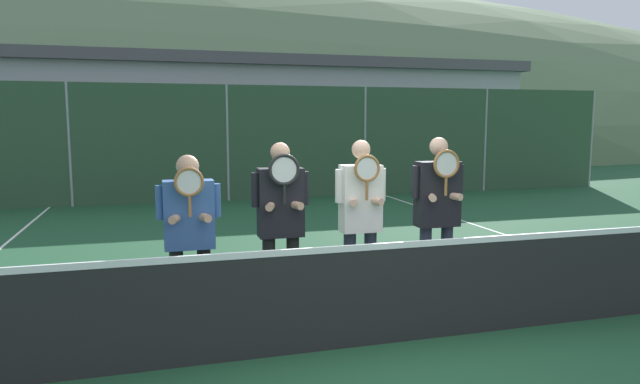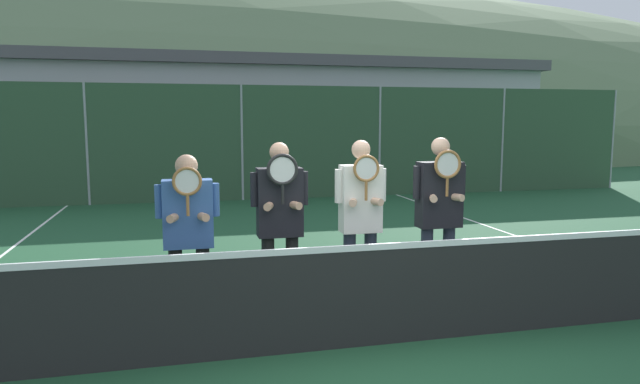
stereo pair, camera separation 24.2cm
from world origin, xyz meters
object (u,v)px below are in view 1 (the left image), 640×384
object	(u,v)px
player_rightmost	(437,208)
player_center_right	(361,214)
car_center	(336,156)
player_leftmost	(189,228)
car_left_of_center	(157,160)
player_center_left	(281,217)

from	to	relation	value
player_rightmost	player_center_right	bearing A→B (deg)	-179.52
car_center	player_rightmost	bearing A→B (deg)	-102.18
player_rightmost	car_center	size ratio (longest dim) A/B	0.45
player_leftmost	car_left_of_center	bearing A→B (deg)	91.31
player_leftmost	car_center	xyz separation A→B (m)	(5.00, 11.02, -0.08)
player_center_left	player_center_right	size ratio (longest dim) A/B	0.99
player_rightmost	player_leftmost	bearing A→B (deg)	-178.72
player_rightmost	player_center_left	bearing A→B (deg)	179.75
player_leftmost	player_center_right	size ratio (longest dim) A/B	0.93
player_center_left	car_center	world-z (taller)	car_center
player_leftmost	player_center_right	world-z (taller)	player_center_right
car_left_of_center	car_center	world-z (taller)	car_center
player_center_left	player_leftmost	bearing A→B (deg)	-175.78
player_leftmost	player_center_left	bearing A→B (deg)	4.22
player_center_right	car_center	bearing A→B (deg)	73.48
player_center_left	player_rightmost	bearing A→B (deg)	-0.25
player_leftmost	player_center_left	xyz separation A→B (m)	(0.90, 0.07, 0.05)
player_leftmost	player_center_right	bearing A→B (deg)	1.69
player_center_left	player_center_right	world-z (taller)	player_center_right
player_center_left	player_center_right	bearing A→B (deg)	-1.02
player_rightmost	car_left_of_center	distance (m)	11.50
player_center_right	player_rightmost	xyz separation A→B (m)	(0.89, 0.01, 0.03)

